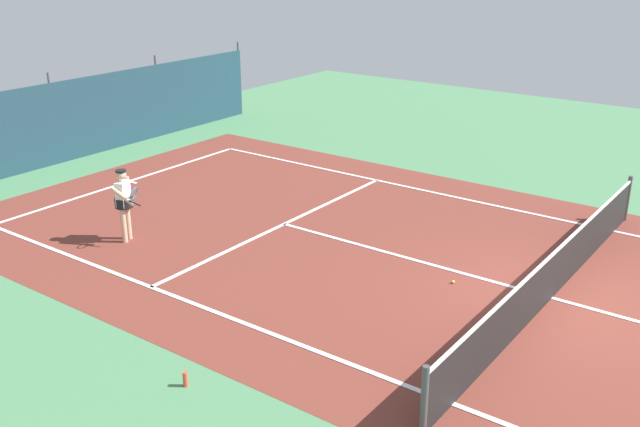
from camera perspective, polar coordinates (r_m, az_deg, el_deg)
The scene contains 7 objects.
ground_plane at distance 14.44m, azimuth 17.56°, elevation -6.31°, with size 36.00×36.00×0.00m, color #4C8456.
court_surface at distance 14.44m, azimuth 17.56°, elevation -6.30°, with size 11.02×26.60×0.01m.
tennis_net at distance 14.22m, azimuth 17.78°, elevation -4.47°, with size 10.12×0.10×1.10m.
back_fence at distance 23.54m, azimuth -20.43°, elevation 5.48°, with size 16.30×0.98×2.70m.
tennis_player at distance 16.52m, azimuth -15.03°, elevation 1.04°, with size 0.57×0.83×1.64m.
tennis_ball_near_player at distance 14.55m, azimuth 10.33°, elevation -5.27°, with size 0.07×0.07×0.07m, color #CCDB33.
water_bottle at distance 11.42m, azimuth -10.45°, elevation -12.57°, with size 0.08×0.08×0.24m, color #D84C38.
Camera 1 is at (-12.45, -3.70, 6.32)m, focal length 41.07 mm.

